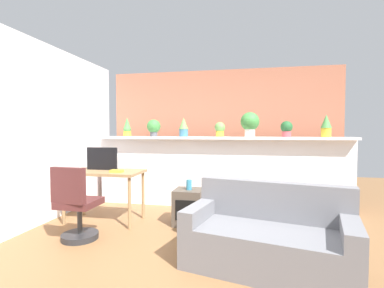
{
  "coord_description": "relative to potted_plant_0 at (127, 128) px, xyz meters",
  "views": [
    {
      "loc": [
        0.51,
        -2.85,
        1.33
      ],
      "look_at": [
        -0.3,
        1.16,
        1.14
      ],
      "focal_mm": 26.24,
      "sensor_mm": 36.0,
      "label": 1
    }
  ],
  "objects": [
    {
      "name": "couch",
      "position": [
        2.39,
        -2.05,
        -1.11
      ],
      "size": [
        1.69,
        1.1,
        0.8
      ],
      "color": "slate",
      "rests_on": "ground"
    },
    {
      "name": "potted_plant_1",
      "position": [
        0.52,
        -0.02,
        0.01
      ],
      "size": [
        0.25,
        0.25,
        0.31
      ],
      "color": "#4C4C51",
      "rests_on": "plant_shelf"
    },
    {
      "name": "divider_wall",
      "position": [
        1.69,
        0.01,
        -0.79
      ],
      "size": [
        4.35,
        0.16,
        1.19
      ],
      "primitive_type": "cube",
      "color": "white",
      "rests_on": "ground"
    },
    {
      "name": "plant_shelf",
      "position": [
        1.69,
        -0.03,
        -0.18
      ],
      "size": [
        4.35,
        0.39,
        0.04
      ],
      "primitive_type": "cube",
      "color": "white",
      "rests_on": "divider_wall"
    },
    {
      "name": "vase_on_shelf",
      "position": [
        1.38,
        -0.99,
        -0.82
      ],
      "size": [
        0.08,
        0.08,
        0.14
      ],
      "primitive_type": "cylinder",
      "color": "teal",
      "rests_on": "side_cube_shelf"
    },
    {
      "name": "potted_plant_5",
      "position": [
        2.81,
        0.01,
        -0.02
      ],
      "size": [
        0.19,
        0.19,
        0.26
      ],
      "color": "#B7474C",
      "rests_on": "plant_shelf"
    },
    {
      "name": "brick_wall_behind",
      "position": [
        1.69,
        0.61,
        -0.14
      ],
      "size": [
        4.35,
        0.1,
        2.5
      ],
      "primitive_type": "cube",
      "color": "#AD664C",
      "rests_on": "ground"
    },
    {
      "name": "book_on_desk",
      "position": [
        0.38,
        -1.21,
        -0.62
      ],
      "size": [
        0.18,
        0.11,
        0.04
      ],
      "primitive_type": "cube",
      "color": "gold",
      "rests_on": "desk"
    },
    {
      "name": "side_wall_left",
      "position": [
        -0.74,
        -1.59,
        -0.09
      ],
      "size": [
        0.12,
        4.4,
        2.6
      ],
      "primitive_type": "cube",
      "color": "white",
      "rests_on": "ground"
    },
    {
      "name": "potted_plant_6",
      "position": [
        3.4,
        -0.07,
        0.03
      ],
      "size": [
        0.16,
        0.16,
        0.36
      ],
      "color": "gold",
      "rests_on": "plant_shelf"
    },
    {
      "name": "potted_plant_3",
      "position": [
        1.71,
        -0.0,
        -0.02
      ],
      "size": [
        0.18,
        0.18,
        0.25
      ],
      "color": "gold",
      "rests_on": "plant_shelf"
    },
    {
      "name": "potted_plant_0",
      "position": [
        0.0,
        0.0,
        0.0
      ],
      "size": [
        0.14,
        0.14,
        0.35
      ],
      "color": "gold",
      "rests_on": "plant_shelf"
    },
    {
      "name": "potted_plant_4",
      "position": [
        2.22,
        -0.05,
        0.08
      ],
      "size": [
        0.31,
        0.31,
        0.41
      ],
      "color": "silver",
      "rests_on": "plant_shelf"
    },
    {
      "name": "ground_plane",
      "position": [
        1.69,
        -1.99,
        -1.39
      ],
      "size": [
        12.0,
        12.0,
        0.0
      ],
      "primitive_type": "plane",
      "color": "brown"
    },
    {
      "name": "potted_plant_2",
      "position": [
        1.07,
        -0.01,
        0.02
      ],
      "size": [
        0.16,
        0.16,
        0.34
      ],
      "color": "#386B84",
      "rests_on": "plant_shelf"
    },
    {
      "name": "side_cube_shelf",
      "position": [
        1.37,
        -0.97,
        -1.14
      ],
      "size": [
        0.4,
        0.41,
        0.5
      ],
      "color": "#4C4238",
      "rests_on": "ground"
    },
    {
      "name": "office_chair",
      "position": [
        0.16,
        -1.83,
        -1.0
      ],
      "size": [
        0.46,
        0.46,
        0.91
      ],
      "color": "#262628",
      "rests_on": "ground"
    },
    {
      "name": "desk",
      "position": [
        0.13,
        -1.08,
        -0.72
      ],
      "size": [
        1.1,
        0.6,
        0.75
      ],
      "color": "#99754C",
      "rests_on": "ground"
    },
    {
      "name": "tv_monitor",
      "position": [
        0.05,
        -1.0,
        -0.47
      ],
      "size": [
        0.48,
        0.04,
        0.34
      ],
      "primitive_type": "cube",
      "color": "black",
      "rests_on": "desk"
    }
  ]
}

